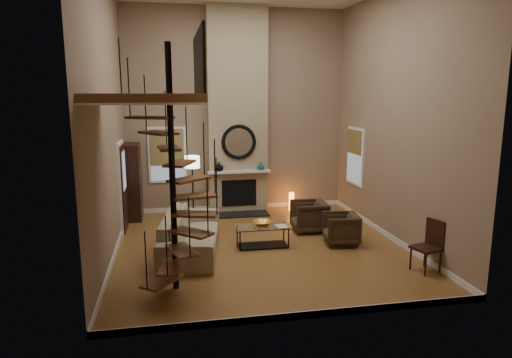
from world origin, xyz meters
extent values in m
cube|color=#A77336|center=(0.00, 0.00, -0.01)|extent=(6.00, 6.50, 0.01)
cube|color=#967C61|center=(0.00, 3.25, 2.75)|extent=(6.00, 0.02, 5.50)
cube|color=#967C61|center=(0.00, -3.25, 2.75)|extent=(6.00, 0.02, 5.50)
cube|color=#967C61|center=(-3.00, 0.00, 2.75)|extent=(0.02, 6.50, 5.50)
cube|color=#967C61|center=(3.00, 0.00, 2.75)|extent=(0.02, 6.50, 5.50)
cube|color=white|center=(0.00, 3.24, 0.06)|extent=(6.00, 0.02, 0.12)
cube|color=white|center=(0.00, -3.24, 0.06)|extent=(6.00, 0.02, 0.12)
cube|color=white|center=(-2.99, 0.00, 0.06)|extent=(0.02, 6.50, 0.12)
cube|color=white|center=(2.99, 0.00, 0.06)|extent=(0.02, 6.50, 0.12)
cube|color=tan|center=(0.00, 3.06, 2.75)|extent=(1.60, 0.38, 5.50)
cube|color=black|center=(0.00, 2.57, 0.02)|extent=(1.50, 0.60, 0.04)
cube|color=black|center=(0.00, 2.86, 0.55)|extent=(0.95, 0.02, 0.72)
cube|color=white|center=(0.00, 2.78, 1.15)|extent=(1.70, 0.18, 0.06)
torus|color=black|center=(0.00, 2.84, 1.95)|extent=(0.94, 0.10, 0.94)
cylinder|color=white|center=(0.00, 2.85, 1.95)|extent=(0.80, 0.01, 0.80)
imported|color=black|center=(-0.55, 2.82, 1.30)|extent=(0.24, 0.24, 0.25)
imported|color=#17534F|center=(0.60, 2.82, 1.28)|extent=(0.20, 0.20, 0.21)
cube|color=white|center=(-1.90, 3.23, 1.60)|extent=(1.02, 0.04, 1.52)
cube|color=#8C9EB2|center=(-1.90, 3.21, 1.60)|extent=(0.90, 0.01, 1.40)
cube|color=#9B8145|center=(-1.90, 3.19, 1.81)|extent=(0.90, 0.01, 0.98)
cube|color=white|center=(2.98, 2.00, 1.60)|extent=(0.04, 1.02, 1.52)
cube|color=#8C9EB2|center=(2.96, 2.00, 1.60)|extent=(0.01, 0.90, 1.40)
cube|color=#9B8145|center=(2.94, 2.00, 1.98)|extent=(0.01, 0.90, 0.63)
cube|color=white|center=(-2.97, 1.80, 1.05)|extent=(0.06, 1.05, 2.16)
cube|color=black|center=(-2.94, 1.80, 1.02)|extent=(0.05, 0.90, 2.05)
cube|color=#8C9EB2|center=(-2.90, 1.80, 1.45)|extent=(0.01, 0.60, 0.90)
cube|color=brown|center=(-2.15, -1.80, 3.18)|extent=(1.70, 2.20, 0.12)
cube|color=white|center=(-2.15, -1.80, 3.10)|extent=(1.70, 2.20, 0.03)
cube|color=black|center=(-1.33, -1.80, 3.71)|extent=(0.04, 2.20, 0.94)
cylinder|color=black|center=(-1.80, -1.80, 2.01)|extent=(0.10, 0.10, 4.02)
cube|color=brown|center=(-2.02, -2.08, 0.26)|extent=(0.71, 0.78, 0.04)
cylinder|color=black|center=(-2.24, -2.37, 0.73)|extent=(0.02, 0.02, 0.94)
cube|color=brown|center=(-1.86, -2.15, 0.52)|extent=(0.46, 0.77, 0.04)
cylinder|color=black|center=(-1.93, -2.51, 0.99)|extent=(0.02, 0.02, 0.94)
cube|color=brown|center=(-1.69, -2.14, 0.78)|extent=(0.55, 0.79, 0.04)
cylinder|color=black|center=(-1.58, -2.48, 1.25)|extent=(0.02, 0.02, 0.94)
cube|color=brown|center=(-1.54, -2.05, 1.04)|extent=(0.75, 0.74, 0.04)
cylinder|color=black|center=(-1.28, -2.30, 1.51)|extent=(0.02, 0.02, 0.94)
cube|color=brown|center=(-1.45, -1.90, 1.30)|extent=(0.79, 0.53, 0.04)
cylinder|color=black|center=(-1.11, -2.00, 1.77)|extent=(0.02, 0.02, 0.94)
cube|color=brown|center=(-1.45, -1.73, 1.56)|extent=(0.77, 0.48, 0.04)
cylinder|color=black|center=(-1.10, -1.65, 2.03)|extent=(0.02, 0.02, 0.94)
cube|color=brown|center=(-1.52, -1.57, 1.82)|extent=(0.77, 0.72, 0.04)
cylinder|color=black|center=(-1.25, -1.34, 2.29)|extent=(0.02, 0.02, 0.94)
cube|color=brown|center=(-1.67, -1.47, 2.08)|extent=(0.58, 0.79, 0.04)
cylinder|color=black|center=(-1.53, -1.13, 2.55)|extent=(0.02, 0.02, 0.94)
cube|color=brown|center=(-1.84, -1.44, 2.34)|extent=(0.41, 0.75, 0.04)
cylinder|color=black|center=(-1.88, -1.08, 2.81)|extent=(0.02, 0.02, 0.94)
cube|color=brown|center=(-2.00, -1.50, 2.60)|extent=(0.68, 0.79, 0.04)
cylinder|color=black|center=(-2.20, -1.20, 3.07)|extent=(0.02, 0.02, 0.94)
cube|color=brown|center=(-2.12, -1.63, 2.86)|extent=(0.80, 0.64, 0.04)
cylinder|color=black|center=(-2.44, -1.46, 3.33)|extent=(0.02, 0.02, 0.94)
cube|color=brown|center=(-2.16, -1.80, 3.12)|extent=(0.72, 0.34, 0.04)
cylinder|color=black|center=(-2.52, -1.80, 3.59)|extent=(0.02, 0.02, 0.94)
cube|color=black|center=(-2.81, 2.78, 0.95)|extent=(0.43, 0.91, 2.03)
imported|color=tan|center=(-1.46, 0.04, 0.40)|extent=(1.46, 2.86, 0.80)
imported|color=#3F2D1D|center=(1.45, 0.87, 0.35)|extent=(0.85, 0.83, 0.74)
imported|color=#3F2D1D|center=(1.83, -0.21, 0.35)|extent=(0.83, 0.82, 0.66)
cube|color=silver|center=(0.06, -0.02, 0.44)|extent=(1.17, 0.60, 0.02)
cube|color=black|center=(0.06, -0.02, 0.03)|extent=(1.07, 0.50, 0.01)
cylinder|color=black|center=(-0.46, -0.23, 0.22)|extent=(0.03, 0.03, 0.43)
cylinder|color=black|center=(0.58, -0.24, 0.22)|extent=(0.03, 0.03, 0.43)
cylinder|color=black|center=(-0.45, 0.21, 0.22)|extent=(0.03, 0.03, 0.43)
cylinder|color=black|center=(0.59, 0.20, 0.22)|extent=(0.03, 0.03, 0.43)
imported|color=gold|center=(0.06, 0.03, 0.50)|extent=(0.40, 0.40, 0.10)
imported|color=gray|center=(0.41, -0.17, 0.46)|extent=(0.25, 0.32, 0.03)
cylinder|color=black|center=(-1.29, 2.17, 0.01)|extent=(0.34, 0.34, 0.03)
cylinder|color=black|center=(-1.29, 2.17, 0.80)|extent=(0.04, 0.04, 1.45)
cylinder|color=#F2E5C6|center=(-1.29, 2.17, 1.55)|extent=(0.37, 0.37, 0.30)
cylinder|color=orange|center=(1.48, 2.84, 0.25)|extent=(0.14, 0.14, 0.50)
cube|color=black|center=(2.74, -1.92, 0.44)|extent=(0.54, 0.54, 0.05)
cube|color=black|center=(2.94, -1.87, 0.70)|extent=(0.15, 0.42, 0.52)
cylinder|color=black|center=(2.61, -2.14, 0.21)|extent=(0.04, 0.04, 0.42)
cylinder|color=black|center=(2.96, -2.05, 0.21)|extent=(0.04, 0.04, 0.42)
cylinder|color=black|center=(2.52, -1.80, 0.21)|extent=(0.04, 0.04, 0.42)
cylinder|color=black|center=(2.86, -1.70, 0.21)|extent=(0.04, 0.04, 0.42)
camera|label=1|loc=(-1.82, -9.08, 3.25)|focal=31.63mm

